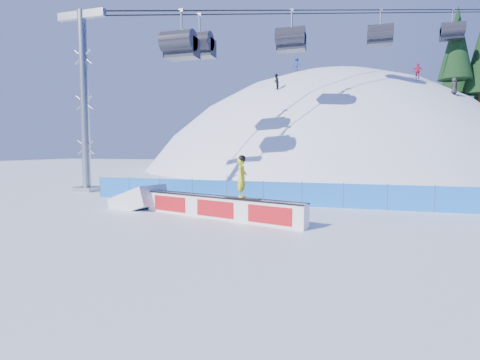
% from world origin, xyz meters
% --- Properties ---
extents(ground, '(160.00, 160.00, 0.00)m').
position_xyz_m(ground, '(0.00, 0.00, 0.00)').
color(ground, white).
rests_on(ground, ground).
extents(snow_hill, '(64.00, 64.00, 64.00)m').
position_xyz_m(snow_hill, '(0.00, 42.00, -18.00)').
color(snow_hill, white).
rests_on(snow_hill, ground).
extents(safety_fence, '(22.05, 0.05, 1.30)m').
position_xyz_m(safety_fence, '(0.00, 4.50, 0.60)').
color(safety_fence, blue).
rests_on(safety_fence, ground).
extents(chairlift, '(40.80, 41.70, 22.00)m').
position_xyz_m(chairlift, '(4.74, 27.49, 16.89)').
color(chairlift, gray).
rests_on(chairlift, ground).
extents(rail_box, '(7.66, 2.80, 0.94)m').
position_xyz_m(rail_box, '(-1.81, 0.10, 0.46)').
color(rail_box, white).
rests_on(rail_box, ground).
extents(snow_ramp, '(3.01, 2.35, 1.65)m').
position_xyz_m(snow_ramp, '(-6.50, 1.53, 0.00)').
color(snow_ramp, white).
rests_on(snow_ramp, ground).
extents(snowboarder, '(1.64, 0.75, 1.70)m').
position_xyz_m(snowboarder, '(-0.70, -0.23, 1.77)').
color(snowboarder, black).
rests_on(snowboarder, rail_box).
extents(distant_skiers, '(18.73, 9.98, 6.07)m').
position_xyz_m(distant_skiers, '(2.09, 30.90, 11.44)').
color(distant_skiers, black).
rests_on(distant_skiers, ground).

